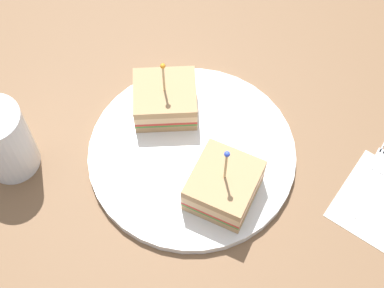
% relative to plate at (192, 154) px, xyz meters
% --- Properties ---
extents(ground_plane, '(0.91, 0.91, 0.02)m').
position_rel_plate_xyz_m(ground_plane, '(0.00, 0.00, -0.02)').
color(ground_plane, brown).
extents(plate, '(0.28, 0.28, 0.01)m').
position_rel_plate_xyz_m(plate, '(0.00, 0.00, 0.00)').
color(plate, white).
rests_on(plate, ground_plane).
extents(sandwich_half_front, '(0.11, 0.11, 0.10)m').
position_rel_plate_xyz_m(sandwich_half_front, '(0.08, -0.02, 0.03)').
color(sandwich_half_front, tan).
rests_on(sandwich_half_front, plate).
extents(sandwich_half_back, '(0.11, 0.11, 0.11)m').
position_rel_plate_xyz_m(sandwich_half_back, '(-0.07, 0.01, 0.03)').
color(sandwich_half_back, tan).
rests_on(sandwich_half_back, plate).
extents(drink_glass, '(0.07, 0.07, 0.11)m').
position_rel_plate_xyz_m(drink_glass, '(0.15, 0.19, 0.04)').
color(drink_glass, silver).
rests_on(drink_glass, ground_plane).
extents(napkin, '(0.13, 0.14, 0.00)m').
position_rel_plate_xyz_m(napkin, '(-0.21, -0.14, -0.01)').
color(napkin, beige).
rests_on(napkin, ground_plane).
extents(fork, '(0.05, 0.12, 0.00)m').
position_rel_plate_xyz_m(fork, '(-0.18, -0.18, -0.00)').
color(fork, silver).
rests_on(fork, ground_plane).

